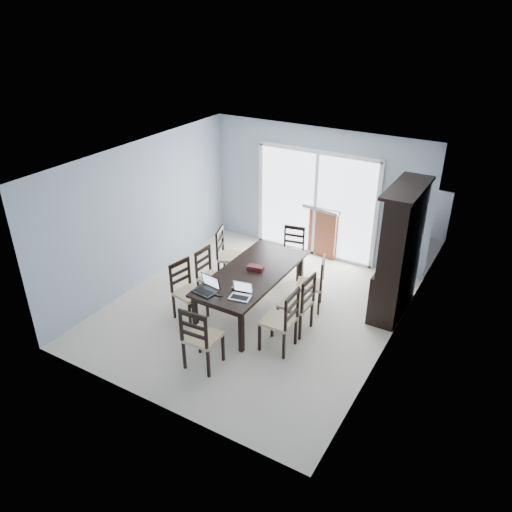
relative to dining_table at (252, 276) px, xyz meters
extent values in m
plane|color=silver|center=(0.00, 0.00, -0.67)|extent=(5.00, 5.00, 0.00)
plane|color=white|center=(0.00, 0.00, 1.93)|extent=(5.00, 5.00, 0.00)
cube|color=#95A0B2|center=(0.00, 2.50, 0.63)|extent=(4.50, 0.02, 2.60)
cube|color=#95A0B2|center=(-2.25, 0.00, 0.63)|extent=(0.02, 5.00, 2.60)
cube|color=#95A0B2|center=(2.25, 0.00, 0.63)|extent=(0.02, 5.00, 2.60)
cube|color=gray|center=(0.00, 3.50, -0.72)|extent=(4.50, 2.00, 0.10)
cube|color=#99999E|center=(0.00, 4.50, -0.12)|extent=(4.50, 0.06, 1.10)
cube|color=black|center=(0.00, 0.00, 0.06)|extent=(1.00, 2.20, 0.04)
cube|color=black|center=(0.00, 0.00, 0.00)|extent=(0.88, 2.08, 0.10)
cube|color=black|center=(-0.42, -1.00, -0.33)|extent=(0.07, 0.07, 0.69)
cube|color=black|center=(0.42, -1.00, -0.33)|extent=(0.07, 0.07, 0.69)
cube|color=black|center=(-0.42, 1.00, -0.33)|extent=(0.07, 0.07, 0.69)
cube|color=black|center=(0.42, 1.00, -0.33)|extent=(0.07, 0.07, 0.69)
cube|color=black|center=(2.01, 1.25, -0.25)|extent=(0.45, 1.30, 0.85)
cube|color=black|center=(2.04, 1.25, 0.83)|extent=(0.38, 1.30, 1.30)
cube|color=black|center=(2.01, 1.25, 1.50)|extent=(0.50, 1.38, 0.05)
cube|color=black|center=(1.84, 0.83, 0.83)|extent=(0.02, 0.36, 1.18)
cube|color=black|center=(1.84, 1.25, 0.83)|extent=(0.02, 0.36, 1.18)
cube|color=black|center=(1.84, 1.67, 0.83)|extent=(0.02, 0.36, 1.18)
cube|color=silver|center=(0.00, 2.48, 0.38)|extent=(2.40, 0.02, 2.10)
cube|color=white|center=(0.00, 2.46, 1.47)|extent=(2.52, 0.05, 0.08)
cube|color=white|center=(0.00, 2.46, 0.38)|extent=(0.06, 0.05, 2.10)
cube|color=white|center=(0.00, 2.46, -0.65)|extent=(2.52, 0.05, 0.05)
cube|color=black|center=(-0.92, -0.44, -0.46)|extent=(0.04, 0.04, 0.44)
cube|color=black|center=(-0.99, -0.82, -0.46)|extent=(0.04, 0.04, 0.44)
cube|color=black|center=(-0.54, -0.51, -0.46)|extent=(0.04, 0.04, 0.44)
cube|color=black|center=(-0.62, -0.89, -0.46)|extent=(0.04, 0.04, 0.44)
cube|color=#D2BE8C|center=(-0.77, -0.67, -0.21)|extent=(0.50, 0.50, 0.05)
cube|color=black|center=(-0.92, 0.15, -0.46)|extent=(0.04, 0.04, 0.42)
cube|color=black|center=(-0.93, -0.23, -0.46)|extent=(0.04, 0.04, 0.42)
cube|color=black|center=(-0.55, 0.13, -0.46)|extent=(0.04, 0.04, 0.42)
cube|color=black|center=(-0.56, -0.24, -0.46)|extent=(0.04, 0.04, 0.42)
cube|color=#D2BE8C|center=(-0.74, -0.05, -0.23)|extent=(0.43, 0.43, 0.05)
cube|color=black|center=(-1.10, 0.84, -0.45)|extent=(0.05, 0.05, 0.45)
cube|color=black|center=(-0.97, 0.46, -0.45)|extent=(0.05, 0.05, 0.45)
cube|color=black|center=(-0.72, 0.97, -0.45)|extent=(0.05, 0.05, 0.45)
cube|color=black|center=(-0.59, 0.59, -0.45)|extent=(0.05, 0.05, 0.45)
cube|color=#D2BE8C|center=(-0.85, 0.71, -0.19)|extent=(0.56, 0.56, 0.05)
cube|color=black|center=(1.05, -0.84, -0.45)|extent=(0.04, 0.04, 0.45)
cube|color=black|center=(1.04, -0.44, -0.45)|extent=(0.04, 0.04, 0.45)
cube|color=black|center=(0.64, -0.85, -0.45)|extent=(0.04, 0.04, 0.45)
cube|color=black|center=(0.64, -0.45, -0.45)|extent=(0.04, 0.04, 0.45)
cube|color=#D2BE8C|center=(0.84, -0.64, -0.19)|extent=(0.45, 0.45, 0.05)
cube|color=black|center=(1.05, -0.30, -0.45)|extent=(0.04, 0.04, 0.45)
cube|color=black|center=(1.06, 0.09, -0.45)|extent=(0.04, 0.04, 0.45)
cube|color=black|center=(0.65, -0.29, -0.45)|extent=(0.04, 0.04, 0.45)
cube|color=black|center=(0.66, 0.11, -0.45)|extent=(0.04, 0.04, 0.45)
cube|color=#D2BE8C|center=(0.85, -0.10, -0.20)|extent=(0.45, 0.45, 0.05)
cube|color=black|center=(1.01, 0.47, -0.46)|extent=(0.04, 0.04, 0.42)
cube|color=black|center=(0.90, 0.82, -0.46)|extent=(0.04, 0.04, 0.42)
cube|color=black|center=(0.66, 0.35, -0.46)|extent=(0.04, 0.04, 0.42)
cube|color=black|center=(0.54, 0.71, -0.46)|extent=(0.04, 0.04, 0.42)
cube|color=#D2BE8C|center=(0.78, 0.59, -0.22)|extent=(0.52, 0.52, 0.05)
cube|color=black|center=(-0.07, -1.74, -0.45)|extent=(0.04, 0.04, 0.45)
cube|color=black|center=(0.33, -1.72, -0.45)|extent=(0.04, 0.04, 0.45)
cube|color=black|center=(-0.10, -1.34, -0.45)|extent=(0.04, 0.04, 0.45)
cube|color=black|center=(0.30, -1.32, -0.45)|extent=(0.04, 0.04, 0.45)
cube|color=#D2BE8C|center=(0.12, -1.53, -0.19)|extent=(0.47, 0.47, 0.05)
cube|color=black|center=(0.15, 1.65, -0.47)|extent=(0.04, 0.04, 0.41)
cube|color=black|center=(-0.21, 1.59, -0.47)|extent=(0.04, 0.04, 0.41)
cube|color=black|center=(0.22, 1.30, -0.47)|extent=(0.04, 0.04, 0.41)
cube|color=black|center=(-0.14, 1.23, -0.47)|extent=(0.04, 0.04, 0.41)
cube|color=#D2BE8C|center=(0.00, 1.44, -0.24)|extent=(0.47, 0.47, 0.05)
cube|color=black|center=(-0.30, -0.89, 0.09)|extent=(0.38, 0.29, 0.02)
cube|color=silver|center=(-0.30, -0.89, 0.21)|extent=(0.31, 0.08, 0.19)
cube|color=silver|center=(0.25, -0.75, 0.09)|extent=(0.35, 0.28, 0.02)
cube|color=silver|center=(0.25, -0.75, 0.19)|extent=(0.28, 0.09, 0.17)
cube|color=maroon|center=(0.12, -0.52, 0.09)|extent=(0.24, 0.19, 0.03)
cube|color=gold|center=(0.13, -0.52, 0.11)|extent=(0.25, 0.20, 0.01)
cube|color=black|center=(-0.05, -0.86, 0.08)|extent=(0.12, 0.06, 0.01)
cube|color=#440D19|center=(0.01, 0.11, 0.11)|extent=(0.28, 0.18, 0.06)
cube|color=brown|center=(-0.32, 3.38, -0.19)|extent=(2.20, 2.02, 0.97)
cube|color=gray|center=(-0.32, 3.38, 0.33)|extent=(2.26, 2.08, 0.06)
camera|label=1|loc=(3.63, -6.05, 4.07)|focal=35.00mm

